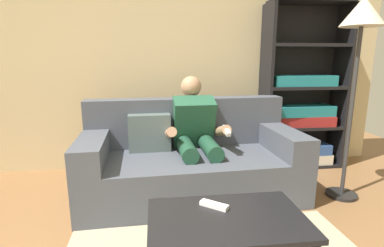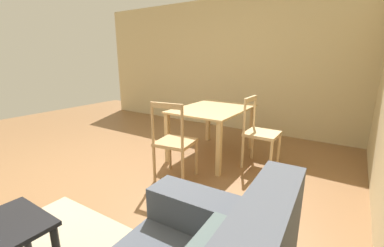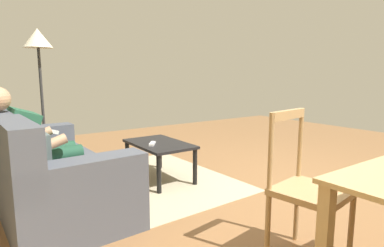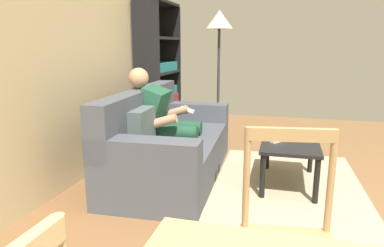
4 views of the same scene
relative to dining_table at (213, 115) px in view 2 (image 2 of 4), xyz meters
name	(u,v)px [view 2 (image 2 of 4)]	position (x,y,z in m)	size (l,w,h in m)	color
ground_plane	(68,188)	(1.82, -0.89, -0.63)	(8.94, 8.94, 0.00)	brown
wall_side	(214,65)	(-1.65, -0.89, 0.68)	(0.12, 5.93, 2.61)	#C8B586
dining_table	(213,115)	(0.00, 0.00, 0.00)	(1.26, 0.92, 0.74)	tan
dining_chair_near_wall	(260,133)	(0.00, 0.73, -0.16)	(0.42, 0.42, 0.95)	#D1B27F
dining_chair_facing_couch	(174,142)	(0.96, 0.00, -0.15)	(0.48, 0.48, 0.98)	tan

